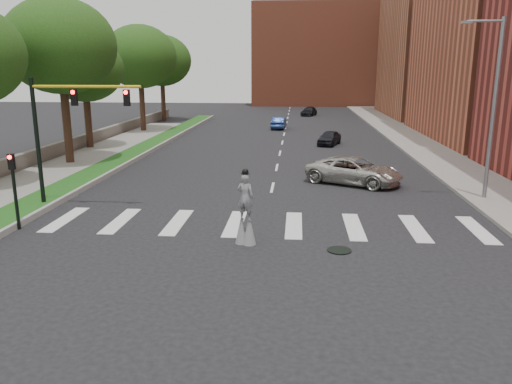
% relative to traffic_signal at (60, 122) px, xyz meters
% --- Properties ---
extents(ground_plane, '(160.00, 160.00, 0.00)m').
position_rel_traffic_signal_xyz_m(ground_plane, '(9.78, -3.00, -4.15)').
color(ground_plane, black).
rests_on(ground_plane, ground).
extents(grass_median, '(2.00, 60.00, 0.25)m').
position_rel_traffic_signal_xyz_m(grass_median, '(-1.72, 17.00, -4.03)').
color(grass_median, '#184A15').
rests_on(grass_median, ground).
extents(median_curb, '(0.20, 60.00, 0.28)m').
position_rel_traffic_signal_xyz_m(median_curb, '(-0.67, 17.00, -4.01)').
color(median_curb, gray).
rests_on(median_curb, ground).
extents(sidewalk_left, '(4.00, 60.00, 0.18)m').
position_rel_traffic_signal_xyz_m(sidewalk_left, '(-4.72, 7.00, -4.06)').
color(sidewalk_left, gray).
rests_on(sidewalk_left, ground).
extents(sidewalk_right, '(5.00, 90.00, 0.18)m').
position_rel_traffic_signal_xyz_m(sidewalk_right, '(22.28, 22.00, -4.06)').
color(sidewalk_right, gray).
rests_on(sidewalk_right, ground).
extents(stone_wall, '(0.50, 56.00, 1.10)m').
position_rel_traffic_signal_xyz_m(stone_wall, '(-7.22, 19.00, -3.60)').
color(stone_wall, '#615B53').
rests_on(stone_wall, ground).
extents(manhole, '(0.90, 0.90, 0.04)m').
position_rel_traffic_signal_xyz_m(manhole, '(12.78, -5.00, -4.13)').
color(manhole, black).
rests_on(manhole, ground).
extents(building_far, '(16.00, 22.00, 20.00)m').
position_rel_traffic_signal_xyz_m(building_far, '(31.78, 51.00, 5.85)').
color(building_far, '#AA5C3E').
rests_on(building_far, ground).
extents(building_backdrop, '(26.00, 14.00, 18.00)m').
position_rel_traffic_signal_xyz_m(building_backdrop, '(15.78, 75.00, 4.85)').
color(building_backdrop, '#B35438').
rests_on(building_backdrop, ground).
extents(streetlight, '(2.05, 0.20, 9.00)m').
position_rel_traffic_signal_xyz_m(streetlight, '(20.68, 3.00, 0.75)').
color(streetlight, slate).
rests_on(streetlight, ground).
extents(traffic_signal, '(5.30, 0.23, 6.20)m').
position_rel_traffic_signal_xyz_m(traffic_signal, '(0.00, 0.00, 0.00)').
color(traffic_signal, black).
rests_on(traffic_signal, ground).
extents(secondary_signal, '(0.25, 0.21, 3.23)m').
position_rel_traffic_signal_xyz_m(secondary_signal, '(-0.52, -3.50, -2.20)').
color(secondary_signal, black).
rests_on(secondary_signal, ground).
extents(stilt_performer, '(0.82, 0.64, 2.97)m').
position_rel_traffic_signal_xyz_m(stilt_performer, '(9.22, -4.50, -2.96)').
color(stilt_performer, '#321E14').
rests_on(stilt_performer, ground).
extents(suv_crossing, '(6.12, 4.85, 1.55)m').
position_rel_traffic_signal_xyz_m(suv_crossing, '(14.51, 6.38, -3.38)').
color(suv_crossing, beige).
rests_on(suv_crossing, ground).
extents(car_near, '(2.58, 3.99, 1.26)m').
position_rel_traffic_signal_xyz_m(car_near, '(14.00, 21.88, -3.52)').
color(car_near, black).
rests_on(car_near, ground).
extents(car_mid, '(1.68, 4.15, 1.34)m').
position_rel_traffic_signal_xyz_m(car_mid, '(9.04, 33.86, -3.48)').
color(car_mid, navy).
rests_on(car_mid, ground).
extents(car_far, '(2.75, 4.46, 1.21)m').
position_rel_traffic_signal_xyz_m(car_far, '(12.79, 50.59, -3.55)').
color(car_far, black).
rests_on(car_far, ground).
extents(tree_2, '(7.51, 7.51, 11.28)m').
position_rel_traffic_signal_xyz_m(tree_2, '(-4.88, 10.91, 3.91)').
color(tree_2, '#321E14').
rests_on(tree_2, ground).
extents(tree_3, '(6.36, 6.36, 9.33)m').
position_rel_traffic_signal_xyz_m(tree_3, '(-6.32, 17.87, 2.45)').
color(tree_3, '#321E14').
rests_on(tree_3, ground).
extents(tree_4, '(7.64, 7.64, 11.08)m').
position_rel_traffic_signal_xyz_m(tree_4, '(-5.35, 29.76, 3.66)').
color(tree_4, '#321E14').
rests_on(tree_4, ground).
extents(tree_5, '(7.53, 7.53, 10.83)m').
position_rel_traffic_signal_xyz_m(tree_5, '(-6.22, 41.46, 3.46)').
color(tree_5, '#321E14').
rests_on(tree_5, ground).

